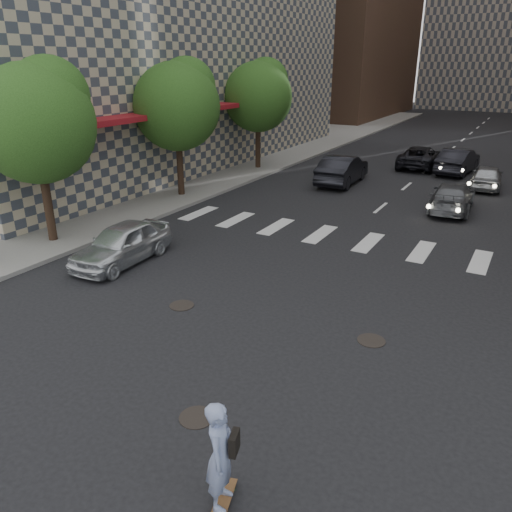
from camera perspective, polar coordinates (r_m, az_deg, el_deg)
The scene contains 15 objects.
ground at distance 12.57m, azimuth -4.51°, elevation -9.91°, with size 160.00×160.00×0.00m, color black.
sidewalk_left at distance 36.03m, azimuth -6.06°, elevation 11.01°, with size 13.00×80.00×0.15m, color gray.
tree_a at distance 19.73m, azimuth -23.60°, elevation 14.27°, with size 4.20×4.20×6.60m.
tree_b at distance 25.39m, azimuth -8.79°, elevation 16.96°, with size 4.20×4.20×6.60m.
tree_c at distance 32.07m, azimuth 0.44°, elevation 18.08°, with size 4.20×4.20×6.60m.
manhole_a at distance 10.33m, azimuth -6.79°, elevation -17.84°, with size 0.70×0.70×0.02m, color black.
manhole_b at distance 14.46m, azimuth -8.49°, elevation -5.60°, with size 0.70×0.70×0.02m, color black.
manhole_c at distance 12.95m, azimuth 13.04°, elevation -9.39°, with size 0.70×0.70×0.02m, color black.
skateboarder at distance 8.05m, azimuth -3.99°, elevation -21.80°, with size 0.62×1.00×1.94m.
silver_sedan at distance 17.67m, azimuth -15.08°, elevation 1.39°, with size 1.63×4.05×1.38m, color silver.
traffic_car_a at distance 28.91m, azimuth 9.83°, elevation 9.72°, with size 1.70×4.87×1.61m, color black.
traffic_car_b at distance 24.92m, azimuth 21.50°, elevation 6.28°, with size 1.79×4.39×1.28m, color #5A5D62.
traffic_car_c at distance 34.71m, azimuth 18.22°, elevation 10.71°, with size 2.28×4.95×1.38m, color black.
traffic_car_d at distance 30.15m, azimuth 24.87°, elevation 8.24°, with size 1.54×3.82×1.30m, color #9EA1A5.
traffic_car_e at distance 33.61m, azimuth 22.07°, elevation 10.04°, with size 1.62×4.65×1.53m, color black.
Camera 1 is at (6.12, -8.83, 6.53)m, focal length 35.00 mm.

